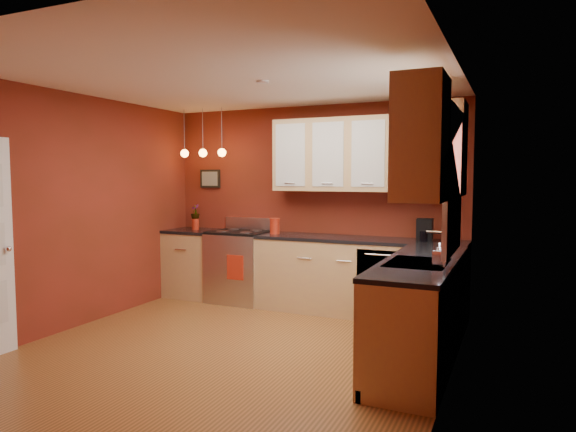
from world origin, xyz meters
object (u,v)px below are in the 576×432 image
at_px(sink, 418,265).
at_px(red_canister, 275,226).
at_px(coffee_maker, 425,231).
at_px(soap_pump, 439,255).
at_px(gas_range, 240,266).

distance_m(sink, red_canister, 2.56).
bearing_deg(red_canister, sink, -35.30).
bearing_deg(coffee_maker, soap_pump, -79.79).
relative_size(red_canister, coffee_maker, 0.79).
xyz_separation_m(red_canister, soap_pump, (2.28, -1.63, -0.00)).
height_order(coffee_maker, soap_pump, coffee_maker).
bearing_deg(coffee_maker, sink, -85.55).
bearing_deg(sink, soap_pump, -38.41).
height_order(gas_range, red_canister, red_canister).
distance_m(red_canister, coffee_maker, 1.89).
distance_m(gas_range, soap_pump, 3.31).
xyz_separation_m(gas_range, soap_pump, (2.82, -1.66, 0.56)).
height_order(red_canister, coffee_maker, coffee_maker).
bearing_deg(red_canister, gas_range, 177.27).
distance_m(coffee_maker, soap_pump, 1.73).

